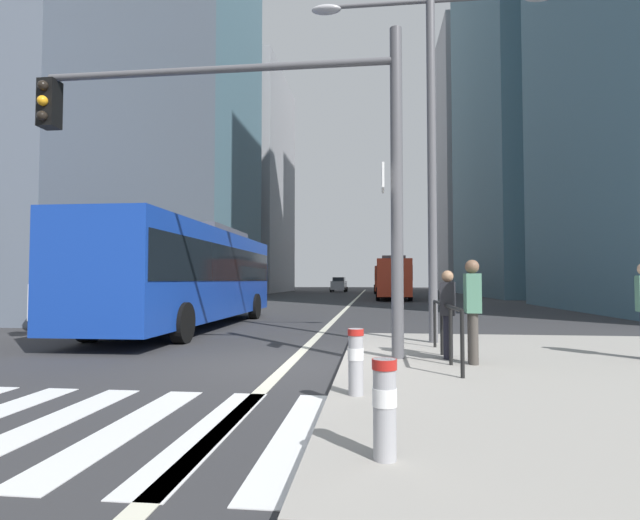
{
  "coord_description": "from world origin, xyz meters",
  "views": [
    {
      "loc": [
        1.57,
        -8.81,
        1.53
      ],
      "look_at": [
        -3.92,
        39.37,
        3.58
      ],
      "focal_mm": 27.09,
      "sensor_mm": 36.0,
      "label": 1
    }
  ],
  "objects_px": {
    "car_receding_near": "(387,284)",
    "pedestrian_far": "(472,306)",
    "city_bus_blue_oncoming": "(192,271)",
    "car_oncoming_mid": "(339,284)",
    "sedan_white_oncoming": "(98,296)",
    "city_bus_red_distant": "(385,278)",
    "bollard_left": "(356,358)",
    "traffic_signal_gantry": "(266,140)",
    "city_bus_red_receding": "(393,277)",
    "pedestrian_waiting": "(448,310)",
    "bollard_front": "(385,403)",
    "car_receding_far": "(385,284)",
    "street_lamp_post": "(431,115)"
  },
  "relations": [
    {
      "from": "car_receding_near",
      "to": "pedestrian_far",
      "type": "distance_m",
      "value": 60.18
    },
    {
      "from": "car_receding_near",
      "to": "bollard_front",
      "type": "bearing_deg",
      "value": -91.38
    },
    {
      "from": "city_bus_red_receding",
      "to": "bollard_front",
      "type": "bearing_deg",
      "value": -92.19
    },
    {
      "from": "bollard_front",
      "to": "pedestrian_far",
      "type": "distance_m",
      "value": 4.76
    },
    {
      "from": "city_bus_red_receding",
      "to": "sedan_white_oncoming",
      "type": "bearing_deg",
      "value": -113.74
    },
    {
      "from": "car_receding_far",
      "to": "street_lamp_post",
      "type": "bearing_deg",
      "value": -90.16
    },
    {
      "from": "bollard_front",
      "to": "pedestrian_waiting",
      "type": "distance_m",
      "value": 5.14
    },
    {
      "from": "bollard_left",
      "to": "pedestrian_far",
      "type": "height_order",
      "value": "pedestrian_far"
    },
    {
      "from": "car_oncoming_mid",
      "to": "bollard_front",
      "type": "relative_size",
      "value": 5.65
    },
    {
      "from": "traffic_signal_gantry",
      "to": "pedestrian_far",
      "type": "xyz_separation_m",
      "value": [
        3.62,
        -0.45,
        -3.05
      ]
    },
    {
      "from": "car_receding_far",
      "to": "bollard_front",
      "type": "xyz_separation_m",
      "value": [
        -1.39,
        -64.88,
        -0.41
      ]
    },
    {
      "from": "bollard_left",
      "to": "bollard_front",
      "type": "bearing_deg",
      "value": -81.63
    },
    {
      "from": "city_bus_blue_oncoming",
      "to": "car_oncoming_mid",
      "type": "bearing_deg",
      "value": 88.63
    },
    {
      "from": "city_bus_blue_oncoming",
      "to": "bollard_left",
      "type": "distance_m",
      "value": 10.89
    },
    {
      "from": "car_oncoming_mid",
      "to": "car_receding_far",
      "type": "bearing_deg",
      "value": 37.91
    },
    {
      "from": "city_bus_blue_oncoming",
      "to": "traffic_signal_gantry",
      "type": "relative_size",
      "value": 1.66
    },
    {
      "from": "city_bus_blue_oncoming",
      "to": "traffic_signal_gantry",
      "type": "distance_m",
      "value": 7.81
    },
    {
      "from": "bollard_front",
      "to": "bollard_left",
      "type": "relative_size",
      "value": 0.97
    },
    {
      "from": "sedan_white_oncoming",
      "to": "car_receding_far",
      "type": "relative_size",
      "value": 1.06
    },
    {
      "from": "car_receding_near",
      "to": "sedan_white_oncoming",
      "type": "bearing_deg",
      "value": -101.72
    },
    {
      "from": "city_bus_blue_oncoming",
      "to": "bollard_left",
      "type": "height_order",
      "value": "city_bus_blue_oncoming"
    },
    {
      "from": "car_oncoming_mid",
      "to": "city_bus_red_receding",
      "type": "bearing_deg",
      "value": -75.36
    },
    {
      "from": "city_bus_blue_oncoming",
      "to": "pedestrian_far",
      "type": "xyz_separation_m",
      "value": [
        7.53,
        -6.8,
        -0.72
      ]
    },
    {
      "from": "city_bus_red_receding",
      "to": "bollard_left",
      "type": "height_order",
      "value": "city_bus_red_receding"
    },
    {
      "from": "city_bus_blue_oncoming",
      "to": "bollard_left",
      "type": "bearing_deg",
      "value": -58.32
    },
    {
      "from": "pedestrian_waiting",
      "to": "traffic_signal_gantry",
      "type": "bearing_deg",
      "value": -178.99
    },
    {
      "from": "pedestrian_far",
      "to": "car_oncoming_mid",
      "type": "bearing_deg",
      "value": 96.53
    },
    {
      "from": "city_bus_red_receding",
      "to": "pedestrian_far",
      "type": "bearing_deg",
      "value": -89.72
    },
    {
      "from": "sedan_white_oncoming",
      "to": "traffic_signal_gantry",
      "type": "bearing_deg",
      "value": -42.52
    },
    {
      "from": "sedan_white_oncoming",
      "to": "pedestrian_far",
      "type": "relative_size",
      "value": 2.51
    },
    {
      "from": "city_bus_red_receding",
      "to": "car_receding_near",
      "type": "xyz_separation_m",
      "value": [
        0.17,
        28.36,
        -0.85
      ]
    },
    {
      "from": "car_oncoming_mid",
      "to": "bollard_left",
      "type": "height_order",
      "value": "car_oncoming_mid"
    },
    {
      "from": "car_receding_near",
      "to": "car_receding_far",
      "type": "relative_size",
      "value": 1.11
    },
    {
      "from": "sedan_white_oncoming",
      "to": "car_oncoming_mid",
      "type": "height_order",
      "value": "same"
    },
    {
      "from": "car_oncoming_mid",
      "to": "pedestrian_far",
      "type": "bearing_deg",
      "value": -83.47
    },
    {
      "from": "sedan_white_oncoming",
      "to": "city_bus_red_distant",
      "type": "distance_m",
      "value": 43.87
    },
    {
      "from": "city_bus_red_receding",
      "to": "traffic_signal_gantry",
      "type": "relative_size",
      "value": 1.61
    },
    {
      "from": "city_bus_red_receding",
      "to": "pedestrian_waiting",
      "type": "xyz_separation_m",
      "value": [
        -0.17,
        -31.31,
        -0.83
      ]
    },
    {
      "from": "city_bus_red_receding",
      "to": "car_oncoming_mid",
      "type": "xyz_separation_m",
      "value": [
        -6.21,
        23.76,
        -0.85
      ]
    },
    {
      "from": "traffic_signal_gantry",
      "to": "pedestrian_far",
      "type": "distance_m",
      "value": 4.75
    },
    {
      "from": "city_bus_red_distant",
      "to": "pedestrian_far",
      "type": "height_order",
      "value": "city_bus_red_distant"
    },
    {
      "from": "city_bus_red_receding",
      "to": "street_lamp_post",
      "type": "relative_size",
      "value": 1.43
    },
    {
      "from": "traffic_signal_gantry",
      "to": "pedestrian_far",
      "type": "bearing_deg",
      "value": -7.12
    },
    {
      "from": "city_bus_red_distant",
      "to": "car_receding_near",
      "type": "xyz_separation_m",
      "value": [
        0.41,
        10.41,
        -0.85
      ]
    },
    {
      "from": "car_receding_far",
      "to": "car_oncoming_mid",
      "type": "bearing_deg",
      "value": -142.09
    },
    {
      "from": "car_oncoming_mid",
      "to": "pedestrian_far",
      "type": "height_order",
      "value": "car_oncoming_mid"
    },
    {
      "from": "city_bus_red_receding",
      "to": "city_bus_red_distant",
      "type": "xyz_separation_m",
      "value": [
        -0.24,
        17.95,
        0.0
      ]
    },
    {
      "from": "car_oncoming_mid",
      "to": "car_receding_near",
      "type": "height_order",
      "value": "same"
    },
    {
      "from": "city_bus_red_distant",
      "to": "bollard_left",
      "type": "xyz_separation_m",
      "value": [
        -1.45,
        -52.17,
        -1.24
      ]
    },
    {
      "from": "car_receding_far",
      "to": "pedestrian_far",
      "type": "xyz_separation_m",
      "value": [
        0.15,
        -60.41,
        0.12
      ]
    }
  ]
}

